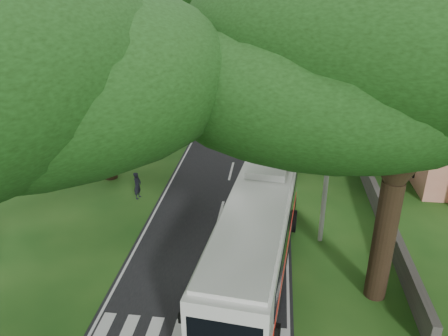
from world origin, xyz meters
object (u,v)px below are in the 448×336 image
distant_car_a (234,72)px  pedestrian (137,185)px  coach_bus (257,235)px  distant_car_c (279,51)px  distant_car_b (246,66)px  pole_far (299,44)px  pole_mid (307,77)px  pole_near (328,167)px

distant_car_a → pedestrian: bearing=77.1°
coach_bus → distant_car_c: bearing=95.1°
distant_car_a → distant_car_b: bearing=-115.0°
pole_far → distant_car_b: 8.21m
pole_mid → distant_car_a: pole_mid is taller
distant_car_b → pole_far: bearing=-20.9°
coach_bus → distant_car_b: size_ratio=3.49×
distant_car_a → pedestrian: (-2.41, -34.35, 0.08)m
pole_near → distant_car_b: bearing=99.5°
pole_near → pedestrian: (-10.78, 3.39, -3.32)m
pole_mid → pedestrian: bearing=-123.0°
pole_near → pedestrian: size_ratio=4.68×
distant_car_b → distant_car_c: 14.43m
pedestrian → pole_far: bearing=-5.0°
pole_far → coach_bus: (-3.19, -43.16, -2.10)m
pole_near → coach_bus: bearing=-135.3°
distant_car_c → pedestrian: (-8.28, -52.58, 0.24)m
coach_bus → pedestrian: bearing=145.0°
distant_car_b → pedestrian: 39.07m
pole_mid → coach_bus: pole_mid is taller
pole_near → distant_car_c: size_ratio=2.00×
distant_car_b → pole_mid: bearing=-75.4°
coach_bus → distant_car_a: (-5.18, 40.90, -1.30)m
pole_near → pole_far: same height
pole_far → pedestrian: (-10.78, -36.61, -3.32)m
distant_car_b → pedestrian: size_ratio=2.23×
coach_bus → pole_mid: bearing=88.0°
pole_mid → pole_far: same height
pole_near → distant_car_a: 38.80m
pole_near → pole_mid: same height
pole_far → coach_bus: bearing=-94.2°
pole_mid → distant_car_b: size_ratio=2.10×
pole_mid → distant_car_c: pole_mid is taller
distant_car_c → distant_car_b: bearing=53.4°
pole_far → pedestrian: size_ratio=4.68×
distant_car_a → distant_car_b: (1.31, 4.54, -0.12)m
distant_car_a → distant_car_c: size_ratio=1.09×
pole_near → pole_far: (0.00, 40.00, 0.00)m
pole_mid → distant_car_b: 23.63m
pole_mid → pole_far: (0.00, 20.00, 0.00)m
pole_far → pole_mid: bearing=-90.0°
pole_far → pole_near: bearing=-90.0°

